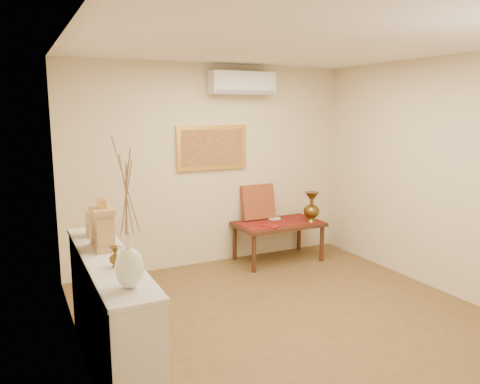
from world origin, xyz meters
TOP-DOWN VIEW (x-y plane):
  - floor at (0.00, 0.00)m, footprint 4.50×4.50m
  - ceiling at (0.00, 0.00)m, footprint 4.50×4.50m
  - wall_back at (0.00, 2.25)m, footprint 4.00×0.02m
  - wall_left at (-2.00, 0.00)m, footprint 0.02×4.50m
  - wall_right at (2.00, 0.00)m, footprint 0.02×4.50m
  - white_vase at (-1.81, -0.73)m, footprint 0.18×0.18m
  - candlestick at (-1.80, -0.41)m, footprint 0.09×0.09m
  - brass_urn_small at (-1.81, -0.28)m, footprint 0.09×0.09m
  - table_cloth at (0.85, 1.88)m, footprint 1.14×0.59m
  - brass_urn_tall at (1.28, 1.70)m, footprint 0.22×0.22m
  - plate at (0.89, 2.06)m, footprint 0.18×0.18m
  - menu at (0.62, 1.72)m, footprint 0.28×0.31m
  - cushion at (0.67, 2.17)m, footprint 0.50×0.20m
  - display_ledge at (-1.82, 0.00)m, footprint 0.37×2.02m
  - mantel_clock at (-1.80, 0.24)m, footprint 0.17×0.36m
  - wooden_chest at (-1.79, 0.67)m, footprint 0.16×0.21m
  - low_table at (0.85, 1.88)m, footprint 1.20×0.70m
  - painting at (0.00, 2.22)m, footprint 1.00×0.06m
  - ac_unit at (0.40, 2.12)m, footprint 0.90×0.25m

SIDE VIEW (x-z plane):
  - floor at x=0.00m, z-range 0.00..0.00m
  - low_table at x=0.85m, z-range 0.21..0.76m
  - display_ledge at x=-1.82m, z-range 0.00..0.98m
  - table_cloth at x=0.85m, z-range 0.55..0.56m
  - plate at x=0.89m, z-range 0.56..0.57m
  - menu at x=0.62m, z-range 0.56..0.57m
  - cushion at x=0.67m, z-range 0.55..1.06m
  - brass_urn_tall at x=1.28m, z-range 0.56..1.06m
  - candlestick at x=-1.80m, z-range 0.98..1.17m
  - brass_urn_small at x=-1.81m, z-range 0.98..1.18m
  - wooden_chest at x=-1.79m, z-range 0.98..1.22m
  - mantel_clock at x=-1.80m, z-range 0.95..1.36m
  - wall_back at x=0.00m, z-range 0.00..2.70m
  - wall_left at x=-2.00m, z-range 0.00..2.70m
  - wall_right at x=2.00m, z-range 0.00..2.70m
  - white_vase at x=-1.81m, z-range 0.98..1.94m
  - painting at x=0.00m, z-range 1.30..1.90m
  - ac_unit at x=0.40m, z-range 2.30..2.60m
  - ceiling at x=0.00m, z-range 2.70..2.70m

